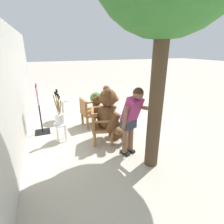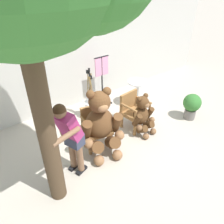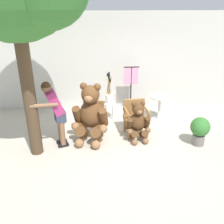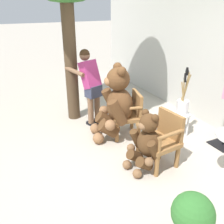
% 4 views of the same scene
% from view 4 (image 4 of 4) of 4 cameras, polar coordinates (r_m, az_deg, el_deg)
% --- Properties ---
extents(ground_plane, '(60.00, 60.00, 0.00)m').
position_cam_4_polar(ground_plane, '(4.36, 0.63, -9.60)').
color(ground_plane, '#B2A899').
extents(wooden_chair_left, '(0.67, 0.64, 0.86)m').
position_cam_4_polar(wooden_chair_left, '(4.77, 3.74, -0.20)').
color(wooden_chair_left, olive).
rests_on(wooden_chair_left, ground).
extents(wooden_chair_right, '(0.61, 0.58, 0.86)m').
position_cam_4_polar(wooden_chair_right, '(3.98, 11.24, -5.80)').
color(wooden_chair_right, olive).
rests_on(wooden_chair_right, ground).
extents(teddy_bear_large, '(0.88, 0.89, 1.41)m').
position_cam_4_polar(teddy_bear_large, '(4.60, 0.85, 2.00)').
color(teddy_bear_large, brown).
rests_on(teddy_bear_large, ground).
extents(teddy_bear_small, '(0.58, 0.57, 0.96)m').
position_cam_4_polar(teddy_bear_small, '(3.82, 7.80, -6.80)').
color(teddy_bear_small, '#4C3019').
rests_on(teddy_bear_small, ground).
extents(person_visitor, '(0.70, 0.64, 1.56)m').
position_cam_4_polar(person_visitor, '(5.10, -4.99, 6.89)').
color(person_visitor, black).
rests_on(person_visitor, ground).
extents(white_stool, '(0.34, 0.34, 0.46)m').
position_cam_4_polar(white_stool, '(4.97, 15.49, -1.41)').
color(white_stool, silver).
rests_on(white_stool, ground).
extents(brush_bucket, '(0.22, 0.22, 0.89)m').
position_cam_4_polar(brush_bucket, '(4.85, 15.87, 1.81)').
color(brush_bucket, white).
rests_on(brush_bucket, white_stool).
extents(potted_plant, '(0.44, 0.44, 0.68)m').
position_cam_4_polar(potted_plant, '(2.87, 17.82, -22.10)').
color(potted_plant, slate).
rests_on(potted_plant, ground).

